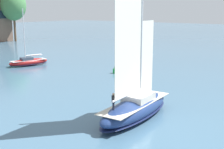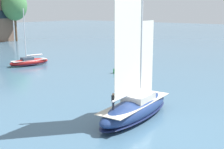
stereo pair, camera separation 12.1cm
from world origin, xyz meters
name	(u,v)px [view 2 (the right image)]	position (x,y,z in m)	size (l,w,h in m)	color
ground_plane	(135,118)	(0.00, 0.00, 0.00)	(400.00, 400.00, 0.00)	#42667F
tree_shore_center	(14,5)	(38.29, 74.13, 11.94)	(8.29, 8.29, 17.06)	brown
sailboat_main	(136,106)	(0.02, 0.00, 1.25)	(12.04, 4.28, 16.21)	navy
sailboat_moored_near_marina	(29,62)	(12.03, 32.85, 0.74)	(8.21, 3.89, 10.89)	maroon
channel_buoy	(116,69)	(16.60, 15.11, 0.70)	(0.98, 0.98, 1.80)	green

